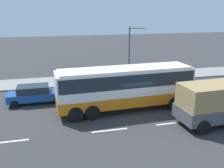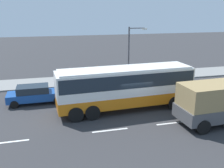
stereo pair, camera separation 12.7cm
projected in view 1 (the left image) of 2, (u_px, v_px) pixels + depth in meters
The scene contains 8 objects.
ground_plane at pixel (132, 110), 19.97m from camera, with size 120.00×120.00×0.00m, color #333335.
sidewalk_curb at pixel (107, 79), 28.61m from camera, with size 80.00×4.00×0.15m, color gray.
lane_centreline at pixel (134, 128), 16.96m from camera, with size 28.91×0.16×0.01m.
coach_bus at pixel (125, 84), 19.46m from camera, with size 10.76×3.08×3.39m.
car_blue_saloon at pixel (35, 94), 21.25m from camera, with size 4.70×1.94×1.53m.
pedestrian_near_curb at pixel (98, 72), 27.44m from camera, with size 0.32×0.32×1.66m.
pedestrian_at_crossing at pixel (71, 74), 26.54m from camera, with size 0.32×0.32×1.62m.
street_lamp at pixel (132, 50), 26.61m from camera, with size 2.02×0.24×5.79m.
Camera 1 is at (-5.98, -17.63, 7.68)m, focal length 40.30 mm.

